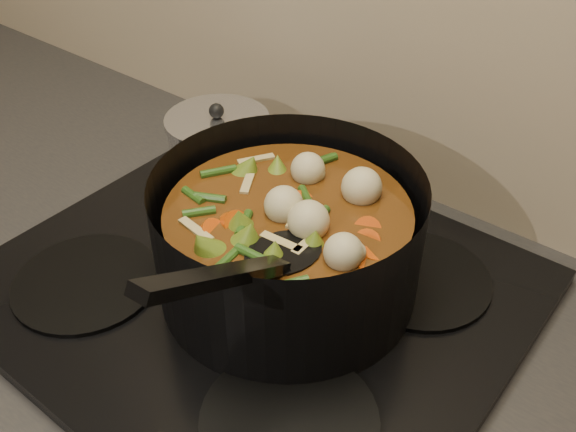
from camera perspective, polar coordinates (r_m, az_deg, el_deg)
The scene contains 3 objects.
stovetop at distance 0.81m, azimuth -3.12°, elevation -6.31°, with size 0.62×0.54×0.03m.
stockpot at distance 0.75m, azimuth -0.01°, elevation -2.24°, with size 0.35×0.44×0.23m.
saucepan at distance 0.96m, azimuth -6.13°, elevation 6.03°, with size 0.15×0.15×0.12m.
Camera 1 is at (0.39, 1.50, 1.48)m, focal length 40.00 mm.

